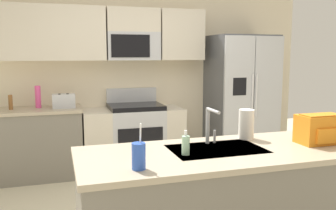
{
  "coord_description": "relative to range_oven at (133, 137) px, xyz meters",
  "views": [
    {
      "loc": [
        -1.08,
        -3.0,
        1.59
      ],
      "look_at": [
        0.03,
        0.6,
        1.05
      ],
      "focal_mm": 38.58,
      "sensor_mm": 36.0,
      "label": 1
    }
  ],
  "objects": [
    {
      "name": "island_counter",
      "position": [
        0.21,
        -2.52,
        0.01
      ],
      "size": [
        2.23,
        0.84,
        0.9
      ],
      "color": "slate",
      "rests_on": "ground"
    },
    {
      "name": "kitchen_wall_unit",
      "position": [
        -0.04,
        0.28,
        1.03
      ],
      "size": [
        5.2,
        0.43,
        2.6
      ],
      "color": "beige",
      "rests_on": "ground"
    },
    {
      "name": "drink_cup_blue",
      "position": [
        -0.53,
        -2.76,
        0.54
      ],
      "size": [
        0.08,
        0.08,
        0.28
      ],
      "color": "blue",
      "rests_on": "island_counter"
    },
    {
      "name": "back_counter",
      "position": [
        -1.33,
        -0.0,
        0.01
      ],
      "size": [
        1.28,
        0.63,
        0.9
      ],
      "color": "slate",
      "rests_on": "ground"
    },
    {
      "name": "soap_dispenser",
      "position": [
        -0.16,
        -2.55,
        0.53
      ],
      "size": [
        0.06,
        0.06,
        0.17
      ],
      "color": "#A5D8B2",
      "rests_on": "island_counter"
    },
    {
      "name": "bottle_pink",
      "position": [
        -1.22,
        0.06,
        0.6
      ],
      "size": [
        0.07,
        0.07,
        0.28
      ],
      "primitive_type": "cylinder",
      "color": "#EA4C93",
      "rests_on": "back_counter"
    },
    {
      "name": "refrigerator",
      "position": [
        1.61,
        -0.07,
        0.48
      ],
      "size": [
        0.9,
        0.76,
        1.85
      ],
      "color": "#4C4F54",
      "rests_on": "ground"
    },
    {
      "name": "pepper_mill",
      "position": [
        -1.54,
        -0.0,
        0.55
      ],
      "size": [
        0.05,
        0.05,
        0.18
      ],
      "primitive_type": "cylinder",
      "color": "brown",
      "rests_on": "back_counter"
    },
    {
      "name": "range_oven",
      "position": [
        0.0,
        0.0,
        0.0
      ],
      "size": [
        1.36,
        0.61,
        1.1
      ],
      "color": "#B7BABF",
      "rests_on": "ground"
    },
    {
      "name": "toaster",
      "position": [
        -0.91,
        -0.05,
        0.55
      ],
      "size": [
        0.28,
        0.16,
        0.18
      ],
      "color": "#B7BABF",
      "rests_on": "back_counter"
    },
    {
      "name": "backpack",
      "position": [
        0.94,
        -2.55,
        0.57
      ],
      "size": [
        0.32,
        0.22,
        0.23
      ],
      "color": "orange",
      "rests_on": "island_counter"
    },
    {
      "name": "sink_faucet",
      "position": [
        0.12,
        -2.33,
        0.62
      ],
      "size": [
        0.08,
        0.21,
        0.28
      ],
      "color": "#B7BABF",
      "rests_on": "island_counter"
    },
    {
      "name": "paper_towel_roll",
      "position": [
        0.48,
        -2.25,
        0.58
      ],
      "size": [
        0.12,
        0.12,
        0.24
      ],
      "primitive_type": "cylinder",
      "color": "white",
      "rests_on": "island_counter"
    }
  ]
}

